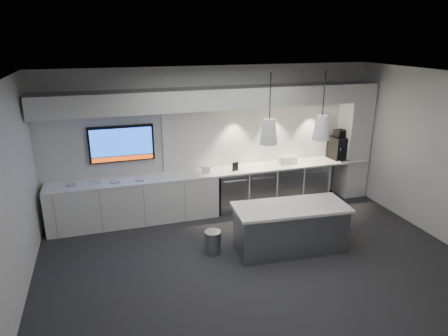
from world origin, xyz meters
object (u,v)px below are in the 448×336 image
object	(u,v)px
wall_tv	(122,144)
bin	(213,242)
coffee_machine	(339,147)
island	(290,228)

from	to	relation	value
wall_tv	bin	world-z (taller)	wall_tv
wall_tv	coffee_machine	xyz separation A→B (m)	(4.73, -0.25, -0.39)
island	bin	distance (m)	1.35
wall_tv	coffee_machine	distance (m)	4.75
island	coffee_machine	bearing A→B (deg)	46.92
bin	coffee_machine	distance (m)	3.93
wall_tv	coffee_machine	bearing A→B (deg)	-2.99
wall_tv	bin	xyz separation A→B (m)	(1.30, -1.90, -1.36)
wall_tv	coffee_machine	world-z (taller)	wall_tv
island	coffee_machine	distance (m)	2.97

